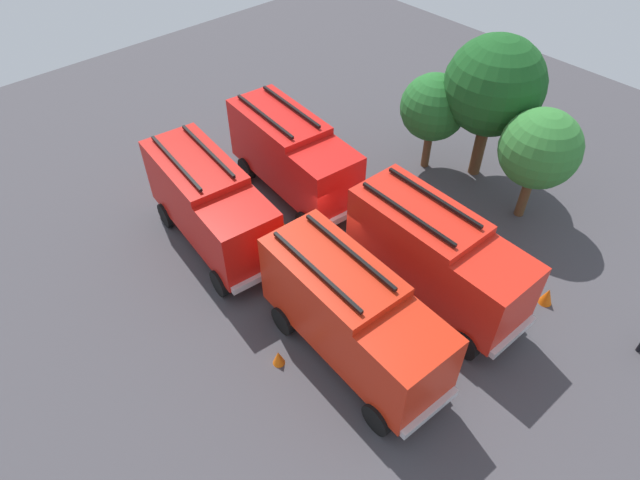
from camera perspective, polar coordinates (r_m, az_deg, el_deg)
The scene contains 14 objects.
ground_plane at distance 22.33m, azimuth 0.00°, elevation -2.60°, with size 48.39×48.39×0.00m, color #423F44.
fire_truck_0 at distance 22.30m, azimuth -11.44°, elevation 3.83°, with size 7.42×3.38×3.88m.
fire_truck_1 at distance 17.92m, azimuth 3.39°, elevation -7.73°, with size 7.33×3.08×3.88m.
fire_truck_2 at distance 24.63m, azimuth -2.89°, elevation 9.02°, with size 7.39×3.29×3.88m.
fire_truck_3 at distance 20.16m, azimuth 12.09°, elevation -1.46°, with size 7.27×2.93×3.88m.
firefighter_0 at distance 22.43m, azimuth 15.00°, elevation -0.92°, with size 0.38×0.48×1.64m.
firefighter_1 at distance 21.84m, azimuth -1.07°, elevation -0.57°, with size 0.47×0.47×1.62m.
firefighter_2 at distance 26.54m, azimuth -13.73°, elevation 7.35°, with size 0.32×0.46×1.67m.
tree_0 at distance 26.34m, azimuth 11.82°, elevation 13.43°, with size 3.11×3.11×4.82m.
tree_1 at distance 25.79m, azimuth 17.77°, elevation 15.09°, with size 4.43×4.43×6.86m.
tree_2 at distance 24.24m, azimuth 22.05°, elevation 8.81°, with size 3.34×3.34×5.18m.
traffic_cone_0 at distance 22.44m, azimuth 22.70°, elevation -5.43°, with size 0.51×0.51×0.73m, color #F2600C.
traffic_cone_1 at distance 19.17m, azimuth -4.37°, elevation -12.18°, with size 0.43×0.43×0.62m, color #F2600C.
traffic_cone_2 at distance 23.61m, azimuth -3.87°, elevation 1.42°, with size 0.42×0.42×0.60m, color #F2600C.
Camera 1 is at (11.44, -10.35, 16.14)m, focal length 30.54 mm.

